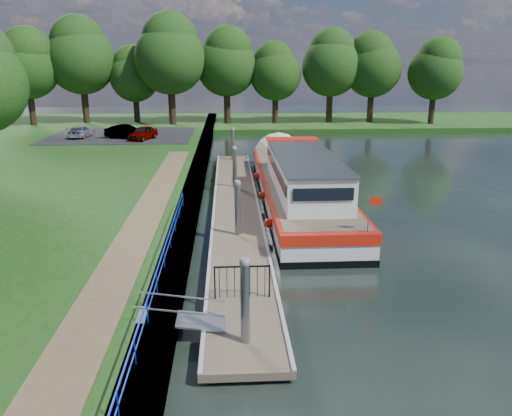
{
  "coord_description": "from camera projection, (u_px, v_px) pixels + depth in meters",
  "views": [
    {
      "loc": [
        -0.4,
        -12.84,
        7.95
      ],
      "look_at": [
        0.86,
        9.33,
        1.4
      ],
      "focal_mm": 35.0,
      "sensor_mm": 36.0,
      "label": 1
    }
  ],
  "objects": [
    {
      "name": "bank_edge",
      "position": [
        191.0,
        198.0,
        28.68
      ],
      "size": [
        1.1,
        90.0,
        0.78
      ],
      "primitive_type": "cube",
      "color": "#473D2D",
      "rests_on": "ground"
    },
    {
      "name": "carpark",
      "position": [
        122.0,
        135.0,
        50.13
      ],
      "size": [
        14.0,
        12.0,
        0.06
      ],
      "primitive_type": "cube",
      "color": "black",
      "rests_on": "riverbank"
    },
    {
      "name": "far_bank",
      "position": [
        323.0,
        122.0,
        64.93
      ],
      "size": [
        60.0,
        18.0,
        0.6
      ],
      "primitive_type": "cube",
      "color": "#193F12",
      "rests_on": "ground"
    },
    {
      "name": "blue_fence",
      "position": [
        161.0,
        265.0,
        16.92
      ],
      "size": [
        0.04,
        18.04,
        0.72
      ],
      "color": "#0C2DBF",
      "rests_on": "riverbank"
    },
    {
      "name": "gate_panel",
      "position": [
        242.0,
        277.0,
        16.35
      ],
      "size": [
        1.85,
        0.05,
        1.15
      ],
      "color": "black",
      "rests_on": "ground"
    },
    {
      "name": "footpath",
      "position": [
        138.0,
        232.0,
        21.76
      ],
      "size": [
        1.6,
        40.0,
        0.05
      ],
      "primitive_type": "cube",
      "color": "brown",
      "rests_on": "riverbank"
    },
    {
      "name": "barge",
      "position": [
        296.0,
        182.0,
        29.54
      ],
      "size": [
        4.36,
        21.15,
        4.78
      ],
      "color": "black",
      "rests_on": "ground"
    },
    {
      "name": "gangway",
      "position": [
        182.0,
        319.0,
        14.77
      ],
      "size": [
        2.58,
        1.0,
        0.92
      ],
      "color": "#A5A8AD",
      "rests_on": "ground"
    },
    {
      "name": "horizon_trees",
      "position": [
        216.0,
        61.0,
        58.85
      ],
      "size": [
        54.38,
        10.03,
        12.87
      ],
      "color": "#332316",
      "rests_on": "ground"
    },
    {
      "name": "pontoon",
      "position": [
        236.0,
        211.0,
        26.96
      ],
      "size": [
        2.5,
        30.0,
        0.56
      ],
      "color": "brown",
      "rests_on": "ground"
    },
    {
      "name": "car_a",
      "position": [
        143.0,
        133.0,
        46.95
      ],
      "size": [
        2.71,
        3.97,
        1.26
      ],
      "primitive_type": "imported",
      "rotation": [
        0.0,
        0.0,
        -0.37
      ],
      "color": "#999999",
      "rests_on": "carpark"
    },
    {
      "name": "car_c",
      "position": [
        81.0,
        132.0,
        48.46
      ],
      "size": [
        1.96,
        3.93,
        1.1
      ],
      "primitive_type": "imported",
      "rotation": [
        0.0,
        0.0,
        3.03
      ],
      "color": "#999999",
      "rests_on": "carpark"
    },
    {
      "name": "ground",
      "position": [
        245.0,
        344.0,
        14.57
      ],
      "size": [
        160.0,
        160.0,
        0.0
      ],
      "primitive_type": "plane",
      "color": "black",
      "rests_on": "ground"
    },
    {
      "name": "mooring_piles",
      "position": [
        236.0,
        191.0,
        26.66
      ],
      "size": [
        0.3,
        27.3,
        3.55
      ],
      "color": "gray",
      "rests_on": "ground"
    },
    {
      "name": "car_b",
      "position": [
        126.0,
        132.0,
        47.63
      ],
      "size": [
        4.15,
        2.61,
        1.29
      ],
      "primitive_type": "imported",
      "rotation": [
        0.0,
        0.0,
        1.23
      ],
      "color": "#999999",
      "rests_on": "carpark"
    }
  ]
}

